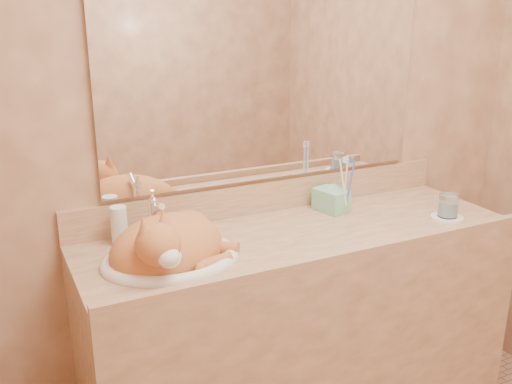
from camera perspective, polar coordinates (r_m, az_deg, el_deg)
name	(u,v)px	position (r m, az deg, el deg)	size (l,w,h in m)	color
wall_back	(268,111)	(2.18, 1.17, 8.12)	(2.40, 0.02, 2.50)	brown
vanity_counter	(299,336)	(2.26, 4.33, -14.17)	(1.60, 0.55, 0.85)	#8D5E3F
mirror	(269,74)	(2.15, 1.34, 11.74)	(1.30, 0.02, 0.80)	white
sink_basin	(170,241)	(1.83, -8.58, -4.88)	(0.44, 0.36, 0.14)	white
faucet	(155,219)	(1.97, -10.11, -2.65)	(0.05, 0.12, 0.17)	white
cat	(168,244)	(1.82, -8.81, -5.15)	(0.40, 0.32, 0.22)	#B05928
soap_dispenser	(344,191)	(2.23, 8.80, 0.11)	(0.09, 0.09, 0.20)	#7BC4A4
toothbrush_cup	(346,203)	(2.25, 8.99, -1.06)	(0.10, 0.10, 0.09)	#7BC4A4
toothbrushes	(347,180)	(2.23, 9.10, 1.18)	(0.04, 0.04, 0.24)	silver
saucer	(447,218)	(2.31, 18.56, -2.44)	(0.12, 0.12, 0.01)	white
water_glass	(448,206)	(2.29, 18.67, -1.31)	(0.07, 0.07, 0.09)	silver
lotion_bottle	(119,226)	(2.00, -13.52, -3.28)	(0.06, 0.06, 0.13)	silver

